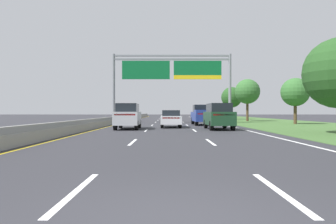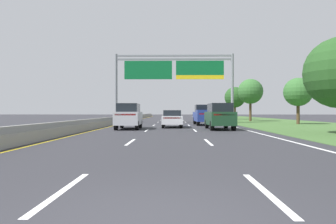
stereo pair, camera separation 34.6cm
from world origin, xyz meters
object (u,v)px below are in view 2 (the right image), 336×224
at_px(car_silver_left_lane_suv, 129,116).
at_px(roadside_tree_mid, 298,92).
at_px(car_darkgreen_right_lane_suv, 219,116).
at_px(roadside_tree_far, 250,92).
at_px(car_white_centre_lane_sedan, 172,118).
at_px(pickup_truck_blue, 204,115).
at_px(roadside_tree_distant, 235,97).
at_px(overhead_sign_gantry, 174,73).

distance_m(car_silver_left_lane_suv, roadside_tree_mid, 20.69).
distance_m(car_darkgreen_right_lane_suv, roadside_tree_far, 22.42).
distance_m(car_white_centre_lane_sedan, car_silver_left_lane_suv, 4.52).
distance_m(pickup_truck_blue, car_silver_left_lane_suv, 10.48).
distance_m(car_silver_left_lane_suv, roadside_tree_far, 25.52).
relative_size(roadside_tree_far, roadside_tree_distant, 1.05).
height_order(car_darkgreen_right_lane_suv, roadside_tree_mid, roadside_tree_mid).
distance_m(pickup_truck_blue, roadside_tree_distant, 24.92).
distance_m(overhead_sign_gantry, roadside_tree_far, 13.49).
bearing_deg(roadside_tree_mid, pickup_truck_blue, -169.07).
height_order(overhead_sign_gantry, car_white_centre_lane_sedan, overhead_sign_gantry).
bearing_deg(pickup_truck_blue, roadside_tree_far, -34.31).
bearing_deg(car_silver_left_lane_suv, overhead_sign_gantry, -17.24).
height_order(overhead_sign_gantry, roadside_tree_distant, overhead_sign_gantry).
xyz_separation_m(car_white_centre_lane_sedan, car_darkgreen_right_lane_suv, (3.84, -3.26, 0.28)).
bearing_deg(car_white_centre_lane_sedan, roadside_tree_distant, -22.13).
relative_size(car_darkgreen_right_lane_suv, roadside_tree_distant, 0.79).
height_order(roadside_tree_mid, roadside_tree_distant, roadside_tree_distant).
relative_size(car_white_centre_lane_sedan, car_darkgreen_right_lane_suv, 0.93).
bearing_deg(car_white_centre_lane_sedan, car_darkgreen_right_lane_suv, -130.42).
distance_m(car_white_centre_lane_sedan, roadside_tree_mid, 16.33).
distance_m(pickup_truck_blue, car_darkgreen_right_lane_suv, 8.30).
bearing_deg(pickup_truck_blue, car_darkgreen_right_lane_suv, -178.54).
bearing_deg(roadside_tree_far, roadside_tree_distant, 90.47).
xyz_separation_m(car_darkgreen_right_lane_suv, roadside_tree_mid, (10.56, 10.40, 2.57)).
height_order(overhead_sign_gantry, roadside_tree_far, overhead_sign_gantry).
height_order(car_darkgreen_right_lane_suv, roadside_tree_distant, roadside_tree_distant).
relative_size(pickup_truck_blue, roadside_tree_distant, 0.91).
relative_size(overhead_sign_gantry, car_white_centre_lane_sedan, 3.42).
height_order(overhead_sign_gantry, car_silver_left_lane_suv, overhead_sign_gantry).
bearing_deg(roadside_tree_distant, roadside_tree_far, -89.53).
xyz_separation_m(pickup_truck_blue, roadside_tree_distant, (8.03, 23.40, 2.98)).
distance_m(car_white_centre_lane_sedan, roadside_tree_far, 21.31).
height_order(car_silver_left_lane_suv, roadside_tree_distant, roadside_tree_distant).
height_order(roadside_tree_far, roadside_tree_distant, roadside_tree_far).
bearing_deg(overhead_sign_gantry, roadside_tree_mid, -13.25).
xyz_separation_m(overhead_sign_gantry, roadside_tree_distant, (11.27, 17.95, -2.20)).
xyz_separation_m(car_silver_left_lane_suv, roadside_tree_mid, (18.00, 9.88, 2.57)).
bearing_deg(pickup_truck_blue, car_silver_left_lane_suv, 136.49).
bearing_deg(overhead_sign_gantry, car_darkgreen_right_lane_suv, -75.16).
bearing_deg(overhead_sign_gantry, pickup_truck_blue, -59.29).
bearing_deg(car_silver_left_lane_suv, pickup_truck_blue, -43.42).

